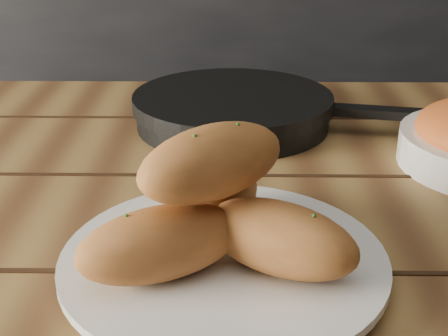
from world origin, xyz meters
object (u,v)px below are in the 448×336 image
plate (224,263)px  bread_rolls (218,210)px  table (279,291)px  skillet (234,109)px

plate → bread_rolls: (-0.00, -0.00, 0.05)m
table → skillet: skillet is taller
table → plate: 0.15m
plate → skillet: size_ratio=0.68×
plate → bread_rolls: bread_rolls is taller
plate → skillet: bearing=88.5°
bread_rolls → table: bearing=58.7°
table → plate: size_ratio=5.65×
table → bread_rolls: size_ratio=6.50×
plate → skillet: skillet is taller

